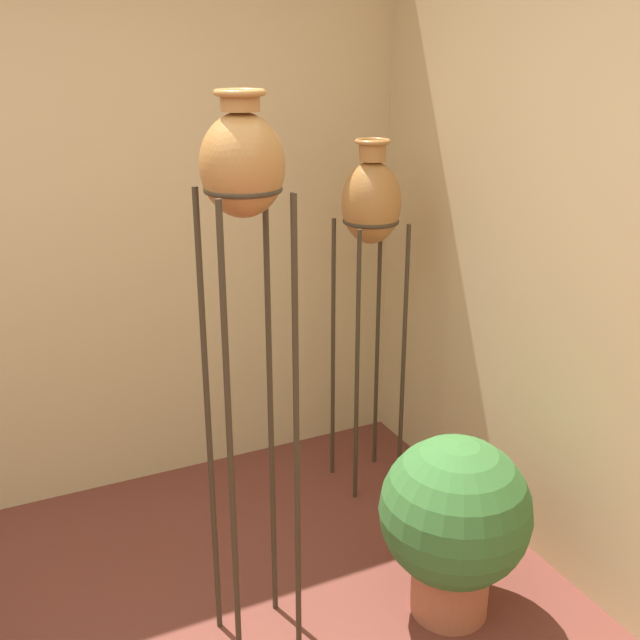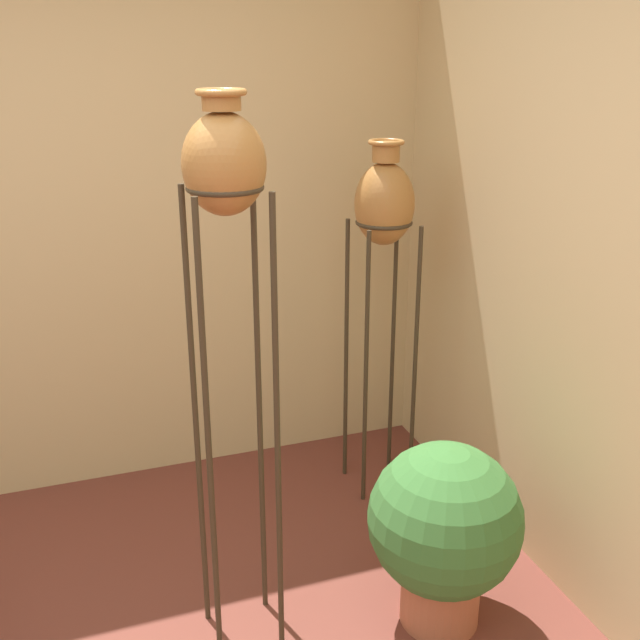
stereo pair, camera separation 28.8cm
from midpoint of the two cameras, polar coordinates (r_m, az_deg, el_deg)
wall_back at (r=3.48m, az=-19.89°, el=7.63°), size 7.77×0.06×2.70m
vase_stand_tall at (r=2.24m, az=-3.54°, el=9.37°), size 0.25×0.25×1.92m
vase_stand_medium at (r=3.31m, az=7.43°, el=8.02°), size 0.26×0.26×1.66m
potted_plant at (r=2.84m, az=12.44°, el=-15.28°), size 0.56×0.56×0.72m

